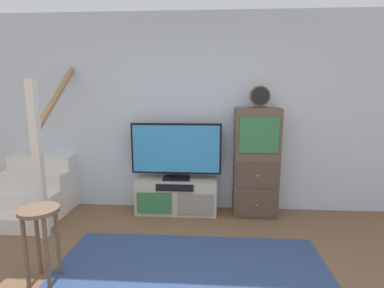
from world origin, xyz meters
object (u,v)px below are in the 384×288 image
Objects in this scene: media_console at (176,196)px; desk_clock at (260,97)px; side_cabinet at (256,163)px; bar_stool_near at (40,227)px; television at (176,150)px.

desk_clock is at bearing -0.26° from media_console.
side_cabinet is 5.18× the size of desk_clock.
side_cabinet is 0.87m from desk_clock.
side_cabinet is at bearing 37.40° from bar_stool_near.
side_cabinet is 2.12× the size of bar_stool_near.
side_cabinet reaches higher than television.
bar_stool_near is at bearing -122.49° from media_console.
media_console is 1.74m from desk_clock.
bar_stool_near is (-2.09, -1.57, -1.08)m from desk_clock.
television is at bearing 179.27° from side_cabinet.
television is at bearing 90.00° from media_console.
media_console is at bearing -90.00° from television.
media_console is at bearing -179.46° from side_cabinet.
side_cabinet reaches higher than media_console.
desk_clock reaches higher than side_cabinet.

